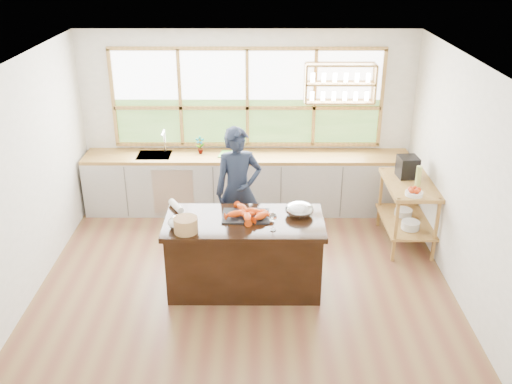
{
  "coord_description": "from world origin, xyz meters",
  "views": [
    {
      "loc": [
        0.16,
        -6.07,
        3.92
      ],
      "look_at": [
        0.14,
        0.15,
        1.1
      ],
      "focal_mm": 40.0,
      "sensor_mm": 36.0,
      "label": 1
    }
  ],
  "objects_px": {
    "espresso_machine": "(408,167)",
    "cook": "(238,190)",
    "wicker_basket": "(186,225)",
    "island": "(244,254)"
  },
  "relations": [
    {
      "from": "wicker_basket",
      "to": "island",
      "type": "bearing_deg",
      "value": 24.05
    },
    {
      "from": "island",
      "to": "espresso_machine",
      "type": "height_order",
      "value": "espresso_machine"
    },
    {
      "from": "cook",
      "to": "espresso_machine",
      "type": "bearing_deg",
      "value": -3.77
    },
    {
      "from": "island",
      "to": "espresso_machine",
      "type": "bearing_deg",
      "value": 30.81
    },
    {
      "from": "wicker_basket",
      "to": "cook",
      "type": "bearing_deg",
      "value": 66.2
    },
    {
      "from": "espresso_machine",
      "to": "wicker_basket",
      "type": "height_order",
      "value": "espresso_machine"
    },
    {
      "from": "island",
      "to": "wicker_basket",
      "type": "bearing_deg",
      "value": -155.95
    },
    {
      "from": "island",
      "to": "espresso_machine",
      "type": "distance_m",
      "value": 2.62
    },
    {
      "from": "espresso_machine",
      "to": "cook",
      "type": "bearing_deg",
      "value": -176.4
    },
    {
      "from": "wicker_basket",
      "to": "espresso_machine",
      "type": "bearing_deg",
      "value": 29.36
    }
  ]
}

